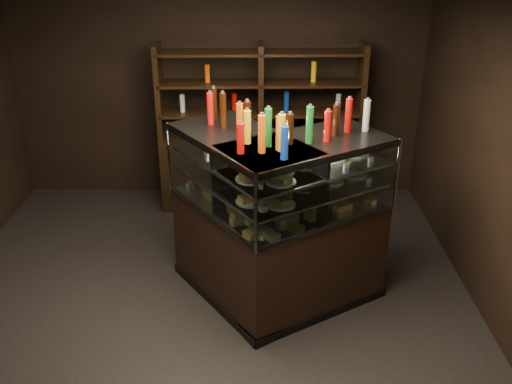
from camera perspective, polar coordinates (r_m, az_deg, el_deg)
ground at (r=5.45m, az=-4.96°, el=-10.82°), size 5.00×5.00×0.00m
room_shell at (r=4.60m, az=-5.85°, el=9.20°), size 5.02×5.02×3.01m
display_case at (r=5.21m, az=1.68°, el=-5.69°), size 2.06×1.61×1.59m
food_display at (r=4.89m, az=1.78°, el=1.26°), size 1.61×1.18×0.48m
bottles_top at (r=4.71m, az=1.87°, el=6.91°), size 1.44×1.04×0.30m
potted_conifer at (r=6.03m, az=3.31°, el=-2.06°), size 0.36×0.36×0.77m
back_shelving at (r=6.95m, az=0.43°, el=3.25°), size 2.40×0.48×2.00m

